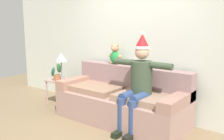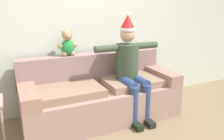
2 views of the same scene
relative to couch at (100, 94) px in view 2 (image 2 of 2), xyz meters
The scene contains 4 objects.
back_wall 1.13m from the couch, 90.00° to the left, with size 7.00×0.10×2.70m, color silver.
couch is the anchor object (origin of this frame).
person_seated 0.63m from the couch, 22.51° to the right, with size 1.02×0.77×1.56m.
teddy_bear 0.88m from the couch, 142.39° to the left, with size 0.29×0.17×0.38m.
Camera 2 is at (-1.21, -2.00, 1.65)m, focal length 36.97 mm.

